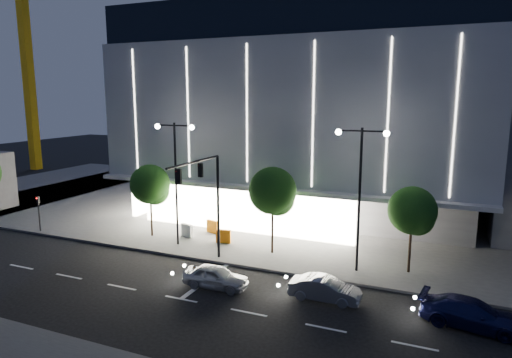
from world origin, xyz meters
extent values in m
plane|color=black|center=(0.00, 0.00, 0.00)|extent=(160.00, 160.00, 0.00)
cube|color=#474747|center=(5.00, 24.00, 0.07)|extent=(70.00, 40.00, 0.15)
cube|color=#4C4C51|center=(3.00, 24.00, 2.00)|extent=(28.00, 21.00, 4.00)
cube|color=gray|center=(3.00, 22.00, 9.50)|extent=(30.00, 25.00, 11.00)
cube|color=black|center=(3.00, 22.00, 16.50)|extent=(29.40, 24.50, 3.00)
cube|color=white|center=(0.00, 10.70, 2.00)|extent=(18.00, 0.40, 3.60)
cube|color=white|center=(-10.80, 16.00, 2.00)|extent=(0.40, 10.00, 3.60)
cube|color=gray|center=(3.00, 9.70, 4.10)|extent=(30.00, 2.00, 0.30)
cube|color=white|center=(3.00, 9.48, 9.50)|extent=(24.00, 0.06, 10.00)
cylinder|color=black|center=(1.00, 4.80, 3.50)|extent=(0.18, 0.18, 7.00)
cylinder|color=black|center=(1.00, 1.90, 7.00)|extent=(0.14, 5.80, 0.14)
cube|color=black|center=(1.00, 2.60, 6.40)|extent=(0.28, 0.18, 0.85)
cube|color=black|center=(1.00, 0.20, 6.40)|extent=(0.28, 0.18, 0.85)
sphere|color=#FF0C0C|center=(0.88, 2.60, 6.70)|extent=(0.14, 0.14, 0.14)
cylinder|color=black|center=(-3.00, 6.00, 4.50)|extent=(0.16, 0.16, 9.00)
cylinder|color=black|center=(-3.70, 6.00, 8.80)|extent=(1.40, 0.10, 0.10)
cylinder|color=black|center=(-2.30, 6.00, 8.80)|extent=(1.40, 0.10, 0.10)
sphere|color=white|center=(-4.40, 6.00, 8.70)|extent=(0.36, 0.36, 0.36)
sphere|color=white|center=(-1.60, 6.00, 8.70)|extent=(0.36, 0.36, 0.36)
cylinder|color=black|center=(10.00, 6.00, 4.50)|extent=(0.16, 0.16, 9.00)
cylinder|color=black|center=(9.30, 6.00, 8.80)|extent=(1.40, 0.10, 0.10)
cylinder|color=black|center=(10.70, 6.00, 8.80)|extent=(1.40, 0.10, 0.10)
sphere|color=white|center=(8.60, 6.00, 8.70)|extent=(0.36, 0.36, 0.36)
sphere|color=white|center=(11.40, 6.00, 8.70)|extent=(0.36, 0.36, 0.36)
cylinder|color=black|center=(-15.00, 4.50, 1.50)|extent=(0.12, 0.12, 3.00)
cube|color=black|center=(-15.00, 4.50, 2.70)|extent=(0.22, 0.16, 0.55)
sphere|color=#FF0C0C|center=(-15.00, 4.39, 2.85)|extent=(0.10, 0.10, 0.10)
cube|color=gold|center=(-42.00, 28.00, 14.00)|extent=(1.20, 1.20, 28.00)
cylinder|color=black|center=(-6.00, 7.00, 1.89)|extent=(0.16, 0.16, 3.78)
sphere|color=#183C10|center=(-6.00, 7.00, 4.21)|extent=(3.02, 3.02, 3.02)
sphere|color=#183C10|center=(-5.70, 7.20, 3.67)|extent=(2.16, 2.16, 2.16)
sphere|color=#183C10|center=(-6.25, 6.85, 3.89)|extent=(1.94, 1.94, 1.94)
cylinder|color=black|center=(4.00, 7.00, 2.03)|extent=(0.16, 0.16, 4.06)
sphere|color=#183C10|center=(4.00, 7.00, 4.52)|extent=(3.25, 3.25, 3.25)
sphere|color=#183C10|center=(4.30, 7.20, 3.94)|extent=(2.32, 2.32, 2.32)
sphere|color=#183C10|center=(3.75, 6.85, 4.18)|extent=(2.09, 2.09, 2.09)
cylinder|color=black|center=(13.00, 7.00, 1.82)|extent=(0.16, 0.16, 3.64)
sphere|color=#183C10|center=(13.00, 7.00, 4.06)|extent=(2.91, 2.91, 2.91)
sphere|color=#183C10|center=(13.30, 7.20, 3.54)|extent=(2.08, 2.08, 2.08)
sphere|color=#183C10|center=(12.75, 6.85, 3.74)|extent=(1.87, 1.87, 1.87)
imported|color=#AEB2B6|center=(3.00, 0.59, 0.65)|extent=(3.87, 1.68, 1.30)
imported|color=#929599|center=(9.17, 1.43, 0.63)|extent=(3.84, 1.35, 1.26)
imported|color=#111342|center=(16.32, 1.32, 0.68)|extent=(4.89, 2.51, 1.36)
cube|color=#C56B0A|center=(-2.01, 9.48, 0.65)|extent=(1.13, 0.55, 1.00)
cube|color=orange|center=(-0.07, 7.56, 0.65)|extent=(1.13, 0.43, 1.00)
cube|color=silver|center=(-3.33, 7.79, 0.65)|extent=(1.12, 0.59, 1.00)
camera|label=1|loc=(14.79, -21.15, 10.83)|focal=32.00mm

